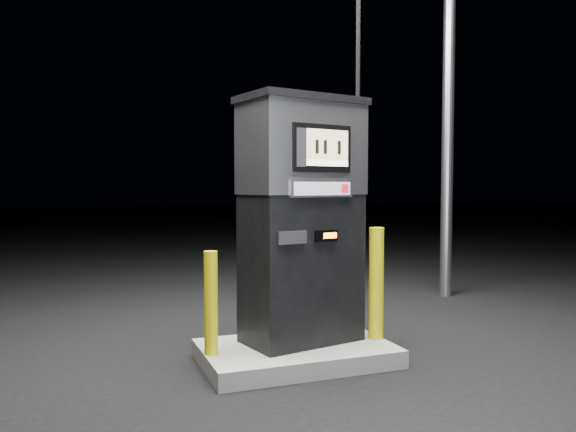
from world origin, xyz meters
name	(u,v)px	position (x,y,z in m)	size (l,w,h in m)	color
ground	(296,362)	(0.00, 0.00, 0.00)	(80.00, 80.00, 0.00)	black
pump_island	(296,353)	(0.00, 0.00, 0.07)	(1.60, 1.00, 0.15)	slate
fuel_dispenser	(302,217)	(0.09, 0.10, 1.24)	(1.22, 0.83, 4.38)	black
bollard_left	(211,303)	(-0.74, -0.01, 0.57)	(0.11, 0.11, 0.84)	#C8C60B
bollard_right	(376,283)	(0.74, -0.06, 0.64)	(0.13, 0.13, 0.99)	#C8C60B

